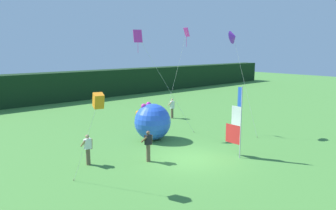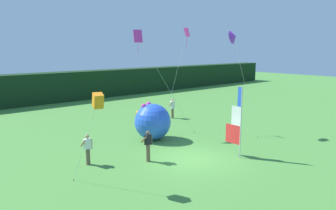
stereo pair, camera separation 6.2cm
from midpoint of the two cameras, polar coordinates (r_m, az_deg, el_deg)
name	(u,v)px [view 1 (the left image)]	position (r m, az deg, el deg)	size (l,w,h in m)	color
ground_plane	(191,159)	(17.75, 3.98, -9.58)	(120.00, 120.00, 0.00)	#478438
distant_treeline	(35,89)	(37.45, -22.71, 2.69)	(80.00, 2.40, 3.31)	black
banner_flag	(236,123)	(17.95, 12.04, -3.17)	(0.06, 1.03, 4.00)	#B7B7BC
person_near_banner	(88,149)	(17.12, -14.24, -7.59)	(0.55, 0.48, 1.61)	brown
person_mid_field	(148,145)	(17.09, -3.67, -7.19)	(0.55, 0.48, 1.68)	brown
person_far_left	(172,108)	(27.52, 0.68, -0.49)	(0.55, 0.48, 1.72)	brown
inflatable_balloon	(153,122)	(21.03, -2.87, -3.00)	(2.40, 2.40, 2.47)	blue
kite_magenta_diamond_0	(185,41)	(23.25, 2.90, 11.42)	(1.71, 1.14, 7.42)	brown
kite_purple_delta_1	(234,37)	(22.71, 11.56, 11.82)	(1.01, 2.43, 7.23)	brown
kite_orange_box_2	(98,101)	(13.58, -12.48, 0.71)	(0.90, 1.75, 4.17)	brown
kite_magenta_diamond_3	(141,42)	(21.80, -4.94, 11.17)	(3.62, 2.34, 7.20)	brown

